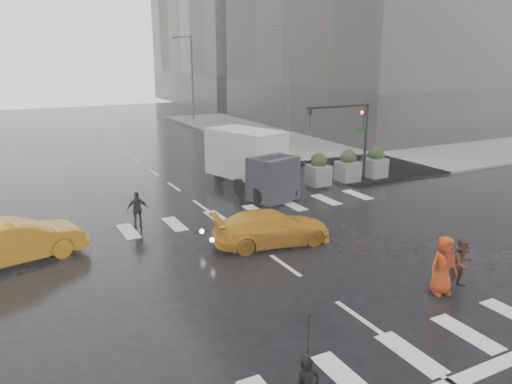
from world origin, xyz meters
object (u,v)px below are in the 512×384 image
pedestrian_brown (462,263)px  box_truck (253,160)px  taxi_mid (15,241)px  traffic_signal_pole (352,127)px  pedestrian_orange (444,265)px

pedestrian_brown → box_truck: (-0.55, 13.24, 0.89)m
pedestrian_brown → taxi_mid: bearing=150.5°
pedestrian_brown → taxi_mid: pedestrian_brown is taller
traffic_signal_pole → pedestrian_brown: (-4.97, -12.01, -2.40)m
traffic_signal_pole → pedestrian_brown: bearing=-112.5°
traffic_signal_pole → box_truck: (-5.52, 1.23, -1.52)m
pedestrian_brown → box_truck: bearing=98.2°
traffic_signal_pole → pedestrian_brown: size_ratio=2.76×
pedestrian_orange → traffic_signal_pole: bearing=75.9°
pedestrian_brown → box_truck: box_truck is taller
box_truck → traffic_signal_pole: bearing=-29.1°
pedestrian_orange → taxi_mid: (-11.43, 8.71, -0.16)m
traffic_signal_pole → box_truck: traffic_signal_pole is taller
pedestrian_brown → taxi_mid: (-12.28, 8.69, -0.04)m
traffic_signal_pole → taxi_mid: bearing=-169.1°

